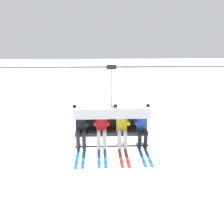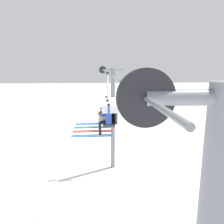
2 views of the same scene
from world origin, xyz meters
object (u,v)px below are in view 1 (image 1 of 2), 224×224
(skier_black, at_px, (81,127))
(skier_blue, at_px, (142,126))
(skier_red, at_px, (102,127))
(skier_yellow, at_px, (122,126))
(chairlift_chair, at_px, (111,116))

(skier_black, height_order, skier_blue, same)
(skier_red, xyz_separation_m, skier_yellow, (0.60, 0.01, 0.02))
(skier_red, height_order, skier_yellow, skier_yellow)
(chairlift_chair, height_order, skier_black, chairlift_chair)
(skier_black, relative_size, skier_yellow, 1.00)
(skier_blue, bearing_deg, skier_yellow, 180.00)
(skier_black, bearing_deg, chairlift_chair, 13.22)
(skier_blue, bearing_deg, skier_red, -179.68)
(chairlift_chair, distance_m, skier_red, 0.48)
(skier_black, relative_size, skier_blue, 1.00)
(skier_yellow, xyz_separation_m, skier_blue, (0.61, 0.00, 0.00))
(chairlift_chair, xyz_separation_m, skier_blue, (0.91, -0.21, -0.27))
(skier_black, xyz_separation_m, skier_blue, (1.83, 0.00, 0.00))
(chairlift_chair, height_order, skier_red, chairlift_chair)
(chairlift_chair, height_order, skier_blue, chairlift_chair)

